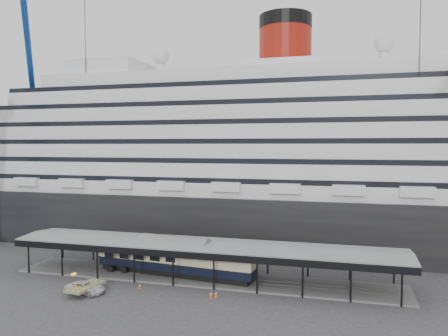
{
  "coord_description": "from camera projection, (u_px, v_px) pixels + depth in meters",
  "views": [
    {
      "loc": [
        19.16,
        -53.34,
        19.07
      ],
      "look_at": [
        2.32,
        8.0,
        15.74
      ],
      "focal_mm": 35.0,
      "sensor_mm": 36.0,
      "label": 1
    }
  ],
  "objects": [
    {
      "name": "platform_canopy",
      "position": [
        203.0,
        262.0,
        62.12
      ],
      "size": [
        56.0,
        9.18,
        5.3
      ],
      "color": "slate",
      "rests_on": "ground"
    },
    {
      "name": "pullman_carriage",
      "position": [
        174.0,
        257.0,
        63.24
      ],
      "size": [
        24.48,
        5.78,
        23.84
      ],
      "rotation": [
        0.0,
        0.0,
        -0.11
      ],
      "color": "black",
      "rests_on": "ground"
    },
    {
      "name": "ground",
      "position": [
        191.0,
        290.0,
        57.43
      ],
      "size": [
        200.0,
        200.0,
        0.0
      ],
      "primitive_type": "plane",
      "color": "#353538",
      "rests_on": "ground"
    },
    {
      "name": "cruise_ship",
      "position": [
        245.0,
        149.0,
        87.28
      ],
      "size": [
        130.0,
        30.0,
        43.9
      ],
      "color": "black",
      "rests_on": "ground"
    },
    {
      "name": "traffic_cone_left",
      "position": [
        140.0,
        286.0,
        58.03
      ],
      "size": [
        0.46,
        0.46,
        0.68
      ],
      "rotation": [
        0.0,
        0.0,
        -0.43
      ],
      "color": "#F3340D",
      "rests_on": "ground"
    },
    {
      "name": "traffic_cone_mid",
      "position": [
        211.0,
        295.0,
        54.48
      ],
      "size": [
        0.5,
        0.5,
        0.84
      ],
      "rotation": [
        0.0,
        0.0,
        -0.17
      ],
      "color": "#D2470B",
      "rests_on": "ground"
    },
    {
      "name": "port_truck",
      "position": [
        86.0,
        288.0,
        56.12
      ],
      "size": [
        5.51,
        3.01,
        1.47
      ],
      "primitive_type": "imported",
      "rotation": [
        0.0,
        0.0,
        1.46
      ],
      "color": "silver",
      "rests_on": "ground"
    },
    {
      "name": "traffic_cone_right",
      "position": [
        216.0,
        294.0,
        54.75
      ],
      "size": [
        0.41,
        0.41,
        0.75
      ],
      "rotation": [
        0.0,
        0.0,
        -0.06
      ],
      "color": "orange",
      "rests_on": "ground"
    }
  ]
}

